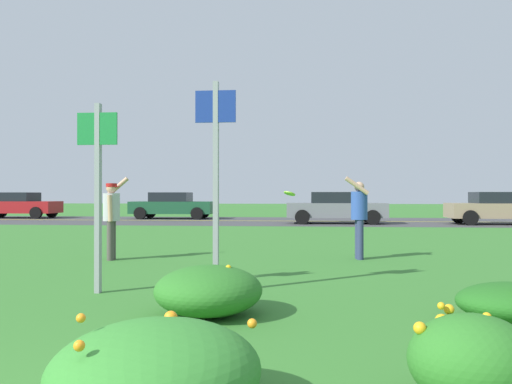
{
  "coord_description": "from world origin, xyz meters",
  "views": [
    {
      "loc": [
        1.9,
        -1.76,
        1.36
      ],
      "look_at": [
        0.87,
        8.71,
        1.4
      ],
      "focal_mm": 37.15,
      "sensor_mm": 36.0,
      "label": 1
    }
  ],
  "objects_px": {
    "sign_post_by_roadside": "(216,166)",
    "car_gray_center_right": "(336,207)",
    "sign_post_near_path": "(98,178)",
    "car_dark_green_center_left": "(172,205)",
    "car_tan_rightmost": "(500,208)",
    "person_thrower_red_cap_gray_shirt": "(112,213)",
    "person_catcher_blue_shirt": "(359,213)",
    "frisbee_lime": "(290,194)",
    "car_red_leftmost": "(18,205)"
  },
  "relations": [
    {
      "from": "person_thrower_red_cap_gray_shirt",
      "to": "frisbee_lime",
      "type": "distance_m",
      "value": 3.68
    },
    {
      "from": "sign_post_near_path",
      "to": "frisbee_lime",
      "type": "relative_size",
      "value": 10.39
    },
    {
      "from": "sign_post_by_roadside",
      "to": "car_gray_center_right",
      "type": "distance_m",
      "value": 17.6
    },
    {
      "from": "sign_post_by_roadside",
      "to": "car_dark_green_center_left",
      "type": "distance_m",
      "value": 22.2
    },
    {
      "from": "car_red_leftmost",
      "to": "car_dark_green_center_left",
      "type": "xyz_separation_m",
      "value": [
        8.95,
        0.0,
        0.0
      ]
    },
    {
      "from": "person_thrower_red_cap_gray_shirt",
      "to": "car_tan_rightmost",
      "type": "xyz_separation_m",
      "value": [
        12.55,
        14.04,
        -0.23
      ]
    },
    {
      "from": "car_dark_green_center_left",
      "to": "car_tan_rightmost",
      "type": "relative_size",
      "value": 1.0
    },
    {
      "from": "frisbee_lime",
      "to": "car_dark_green_center_left",
      "type": "height_order",
      "value": "car_dark_green_center_left"
    },
    {
      "from": "sign_post_near_path",
      "to": "car_tan_rightmost",
      "type": "relative_size",
      "value": 0.58
    },
    {
      "from": "sign_post_by_roadside",
      "to": "frisbee_lime",
      "type": "height_order",
      "value": "sign_post_by_roadside"
    },
    {
      "from": "frisbee_lime",
      "to": "car_dark_green_center_left",
      "type": "relative_size",
      "value": 0.06
    },
    {
      "from": "car_red_leftmost",
      "to": "car_gray_center_right",
      "type": "height_order",
      "value": "same"
    },
    {
      "from": "car_red_leftmost",
      "to": "car_gray_center_right",
      "type": "bearing_deg",
      "value": -12.47
    },
    {
      "from": "car_dark_green_center_left",
      "to": "car_gray_center_right",
      "type": "bearing_deg",
      "value": -24.16
    },
    {
      "from": "sign_post_near_path",
      "to": "person_thrower_red_cap_gray_shirt",
      "type": "relative_size",
      "value": 1.51
    },
    {
      "from": "car_red_leftmost",
      "to": "car_tan_rightmost",
      "type": "height_order",
      "value": "same"
    },
    {
      "from": "car_red_leftmost",
      "to": "car_dark_green_center_left",
      "type": "distance_m",
      "value": 8.95
    },
    {
      "from": "sign_post_by_roadside",
      "to": "car_tan_rightmost",
      "type": "height_order",
      "value": "sign_post_by_roadside"
    },
    {
      "from": "frisbee_lime",
      "to": "car_red_leftmost",
      "type": "distance_m",
      "value": 23.91
    },
    {
      "from": "sign_post_by_roadside",
      "to": "person_catcher_blue_shirt",
      "type": "xyz_separation_m",
      "value": [
        2.32,
        3.97,
        -0.78
      ]
    },
    {
      "from": "sign_post_near_path",
      "to": "person_catcher_blue_shirt",
      "type": "relative_size",
      "value": 1.51
    },
    {
      "from": "sign_post_near_path",
      "to": "person_thrower_red_cap_gray_shirt",
      "type": "xyz_separation_m",
      "value": [
        -1.16,
        3.54,
        -0.61
      ]
    },
    {
      "from": "car_red_leftmost",
      "to": "car_tan_rightmost",
      "type": "xyz_separation_m",
      "value": [
        24.92,
        -3.91,
        0.0
      ]
    },
    {
      "from": "frisbee_lime",
      "to": "sign_post_near_path",
      "type": "bearing_deg",
      "value": -123.59
    },
    {
      "from": "frisbee_lime",
      "to": "car_dark_green_center_left",
      "type": "xyz_separation_m",
      "value": [
        -7.07,
        17.73,
        -0.63
      ]
    },
    {
      "from": "car_tan_rightmost",
      "to": "car_dark_green_center_left",
      "type": "bearing_deg",
      "value": 166.24
    },
    {
      "from": "car_dark_green_center_left",
      "to": "car_tan_rightmost",
      "type": "distance_m",
      "value": 16.44
    },
    {
      "from": "sign_post_near_path",
      "to": "car_tan_rightmost",
      "type": "height_order",
      "value": "sign_post_near_path"
    },
    {
      "from": "person_thrower_red_cap_gray_shirt",
      "to": "sign_post_near_path",
      "type": "bearing_deg",
      "value": -71.88
    },
    {
      "from": "person_catcher_blue_shirt",
      "to": "car_dark_green_center_left",
      "type": "height_order",
      "value": "person_catcher_blue_shirt"
    },
    {
      "from": "person_thrower_red_cap_gray_shirt",
      "to": "car_tan_rightmost",
      "type": "distance_m",
      "value": 18.83
    },
    {
      "from": "sign_post_near_path",
      "to": "car_gray_center_right",
      "type": "height_order",
      "value": "sign_post_near_path"
    },
    {
      "from": "frisbee_lime",
      "to": "car_tan_rightmost",
      "type": "relative_size",
      "value": 0.06
    },
    {
      "from": "person_catcher_blue_shirt",
      "to": "frisbee_lime",
      "type": "xyz_separation_m",
      "value": [
        -1.43,
        -0.4,
        0.4
      ]
    },
    {
      "from": "car_red_leftmost",
      "to": "sign_post_near_path",
      "type": "bearing_deg",
      "value": -57.81
    },
    {
      "from": "frisbee_lime",
      "to": "car_dark_green_center_left",
      "type": "bearing_deg",
      "value": 111.75
    },
    {
      "from": "sign_post_by_roadside",
      "to": "person_thrower_red_cap_gray_shirt",
      "type": "distance_m",
      "value": 4.41
    },
    {
      "from": "person_thrower_red_cap_gray_shirt",
      "to": "car_dark_green_center_left",
      "type": "xyz_separation_m",
      "value": [
        -3.42,
        17.95,
        -0.23
      ]
    },
    {
      "from": "sign_post_by_roadside",
      "to": "person_thrower_red_cap_gray_shirt",
      "type": "bearing_deg",
      "value": 129.55
    },
    {
      "from": "frisbee_lime",
      "to": "car_red_leftmost",
      "type": "xyz_separation_m",
      "value": [
        -16.03,
        17.73,
        -0.63
      ]
    },
    {
      "from": "person_thrower_red_cap_gray_shirt",
      "to": "car_dark_green_center_left",
      "type": "distance_m",
      "value": 18.27
    },
    {
      "from": "sign_post_near_path",
      "to": "frisbee_lime",
      "type": "bearing_deg",
      "value": 56.41
    },
    {
      "from": "person_thrower_red_cap_gray_shirt",
      "to": "frisbee_lime",
      "type": "xyz_separation_m",
      "value": [
        3.66,
        0.22,
        0.4
      ]
    },
    {
      "from": "person_catcher_blue_shirt",
      "to": "car_tan_rightmost",
      "type": "relative_size",
      "value": 0.38
    },
    {
      "from": "sign_post_by_roadside",
      "to": "person_catcher_blue_shirt",
      "type": "bearing_deg",
      "value": 59.66
    },
    {
      "from": "person_catcher_blue_shirt",
      "to": "car_red_leftmost",
      "type": "bearing_deg",
      "value": 135.21
    },
    {
      "from": "person_thrower_red_cap_gray_shirt",
      "to": "frisbee_lime",
      "type": "height_order",
      "value": "person_thrower_red_cap_gray_shirt"
    },
    {
      "from": "sign_post_near_path",
      "to": "person_thrower_red_cap_gray_shirt",
      "type": "distance_m",
      "value": 3.78
    },
    {
      "from": "person_catcher_blue_shirt",
      "to": "car_gray_center_right",
      "type": "bearing_deg",
      "value": 89.11
    },
    {
      "from": "sign_post_by_roadside",
      "to": "car_gray_center_right",
      "type": "relative_size",
      "value": 0.65
    }
  ]
}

